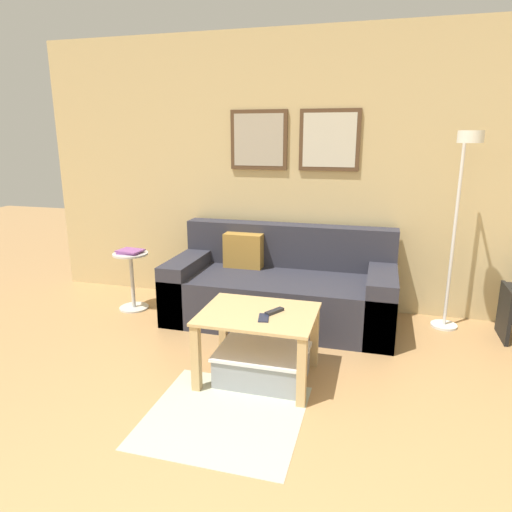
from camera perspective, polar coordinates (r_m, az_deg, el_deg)
The scene contains 10 objects.
wall_back at distance 4.34m, azimuth 7.88°, elevation 10.15°, with size 5.60×0.09×2.55m.
area_rug at distance 2.90m, azimuth -3.97°, elevation -19.27°, with size 0.92×0.90×0.01m, color #B2B79E.
couch at distance 4.13m, azimuth 3.12°, elevation -4.13°, with size 1.98×0.90×0.82m.
coffee_table at distance 3.12m, azimuth 0.29°, elevation -8.80°, with size 0.77×0.61×0.48m.
storage_bin at distance 3.21m, azimuth 0.81°, elevation -13.39°, with size 0.61×0.45×0.22m.
floor_lamp at distance 3.96m, azimuth 24.26°, elevation 6.59°, with size 0.22×0.45×1.66m.
side_table at distance 4.51m, azimuth -15.25°, elevation -2.38°, with size 0.33×0.33×0.55m.
book_stack at distance 4.45m, azimuth -15.46°, elevation 0.58°, with size 0.24×0.20×0.03m.
remote_control at distance 3.07m, azimuth 2.32°, elevation -6.93°, with size 0.04×0.15×0.02m, color #232328.
cell_phone at distance 2.98m, azimuth 0.97°, elevation -7.73°, with size 0.07×0.14×0.01m, color #1E2338.
Camera 1 is at (0.57, -0.85, 1.63)m, focal length 32.00 mm.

